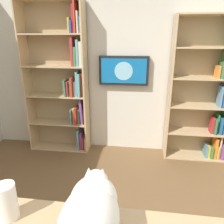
% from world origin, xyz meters
% --- Properties ---
extents(wall_back, '(4.52, 0.06, 2.70)m').
position_xyz_m(wall_back, '(0.00, -2.23, 1.35)').
color(wall_back, silver).
rests_on(wall_back, ground).
extents(bookshelf_left, '(0.88, 0.28, 2.01)m').
position_xyz_m(bookshelf_left, '(-1.16, -2.06, 0.97)').
color(bookshelf_left, tan).
rests_on(bookshelf_left, ground).
extents(bookshelf_right, '(0.93, 0.28, 2.22)m').
position_xyz_m(bookshelf_right, '(0.94, -2.06, 1.11)').
color(bookshelf_right, tan).
rests_on(bookshelf_right, ground).
extents(wall_mounted_tv, '(0.72, 0.07, 0.42)m').
position_xyz_m(wall_mounted_tv, '(0.04, -2.15, 1.27)').
color(wall_mounted_tv, black).
extents(cat, '(0.28, 0.62, 0.34)m').
position_xyz_m(cat, '(0.01, 0.20, 0.91)').
color(cat, white).
rests_on(cat, desk).
extents(paper_towel_roll, '(0.11, 0.11, 0.22)m').
position_xyz_m(paper_towel_roll, '(0.51, 0.11, 0.85)').
color(paper_towel_roll, white).
rests_on(paper_towel_roll, desk).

